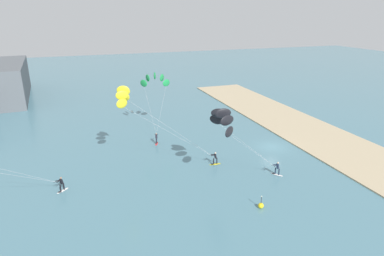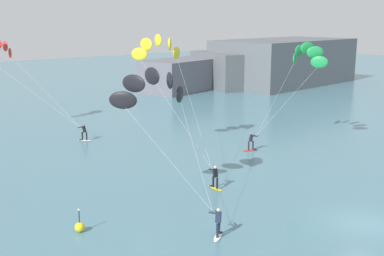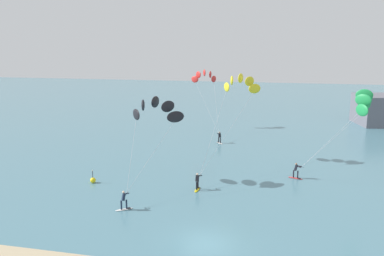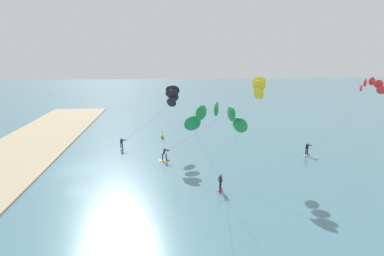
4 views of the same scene
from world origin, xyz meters
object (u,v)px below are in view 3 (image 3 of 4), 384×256
(kitesurfer_nearshore, at_px, (154,112))
(marker_buoy, at_px, (93,180))
(kitesurfer_far_out, at_px, (239,87))
(kitesurfer_downwind, at_px, (205,79))
(kitesurfer_mid_water, at_px, (360,105))

(kitesurfer_nearshore, bearing_deg, marker_buoy, -168.68)
(marker_buoy, bearing_deg, kitesurfer_far_out, 37.74)
(kitesurfer_nearshore, height_order, marker_buoy, kitesurfer_nearshore)
(kitesurfer_nearshore, relative_size, kitesurfer_downwind, 0.71)
(marker_buoy, bearing_deg, kitesurfer_mid_water, 9.72)
(kitesurfer_nearshore, bearing_deg, kitesurfer_downwind, 90.02)
(kitesurfer_far_out, distance_m, kitesurfer_downwind, 19.39)
(kitesurfer_far_out, bearing_deg, kitesurfer_nearshore, -128.26)
(kitesurfer_mid_water, relative_size, kitesurfer_far_out, 0.77)
(kitesurfer_nearshore, xyz_separation_m, kitesurfer_far_out, (7.19, 9.12, 1.61))
(kitesurfer_far_out, bearing_deg, marker_buoy, -142.26)
(kitesurfer_mid_water, distance_m, marker_buoy, 26.83)
(kitesurfer_mid_water, bearing_deg, kitesurfer_nearshore, -170.80)
(kitesurfer_mid_water, xyz_separation_m, kitesurfer_downwind, (-19.12, 24.01, 0.04))
(kitesurfer_far_out, bearing_deg, kitesurfer_mid_water, -26.81)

